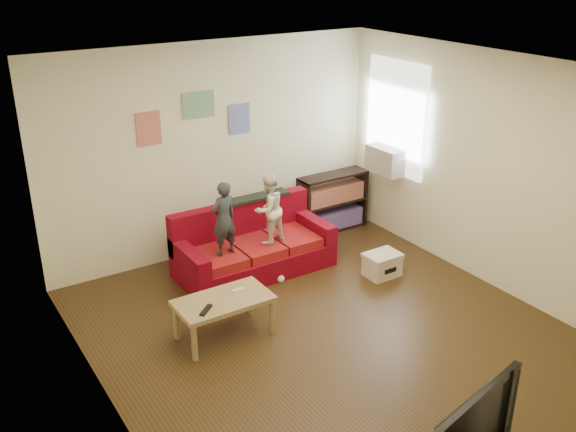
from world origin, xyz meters
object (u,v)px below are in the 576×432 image
coffee_table (224,304)px  television (458,427)px  sofa (252,248)px  file_box (382,264)px  child_a (224,219)px  bookshelf (332,205)px  child_b (269,209)px

coffee_table → television: size_ratio=0.89×
sofa → file_box: size_ratio=4.48×
child_a → file_box: bearing=144.9°
sofa → child_a: bearing=-160.0°
coffee_table → television: television is taller
sofa → bookshelf: (1.56, 0.45, 0.09)m
bookshelf → sofa: bearing=-163.7°
child_a → bookshelf: 2.15m
child_a → child_b: (0.60, 0.00, -0.01)m
sofa → television: 4.04m
coffee_table → file_box: coffee_table is taller
bookshelf → file_box: 1.51m
sofa → child_a: size_ratio=2.14×
child_b → bookshelf: child_b is taller
file_box → bookshelf: bearing=77.9°
child_a → coffee_table: (-0.53, -0.98, -0.47)m
child_b → file_box: size_ratio=2.03×
child_b → television: (-0.80, -3.80, -0.11)m
child_b → television: 3.88m
bookshelf → file_box: bearing=-102.1°
file_box → television: television is taller
child_b → sofa: bearing=-60.9°
child_b → file_box: 1.54m
child_a → bookshelf: child_a is taller
bookshelf → child_b: bearing=-156.3°
file_box → child_a: bearing=153.5°
child_b → coffee_table: (-1.13, -0.98, -0.45)m
coffee_table → file_box: 2.24m
sofa → child_b: bearing=-48.1°
child_a → television: child_a is taller
child_a → bookshelf: (2.01, 0.62, -0.47)m
coffee_table → sofa: bearing=49.4°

